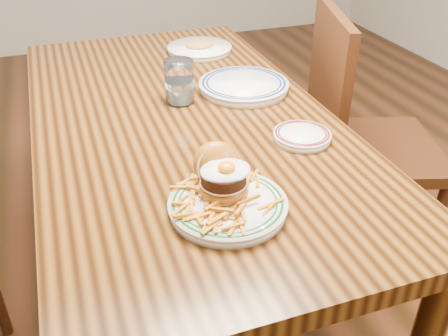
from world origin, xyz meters
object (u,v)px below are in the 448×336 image
object	(u,v)px
table	(183,140)
main_plate	(226,194)
side_plate	(302,135)
chair_right	(357,137)

from	to	relation	value
table	main_plate	size ratio (longest dim) A/B	6.01
side_plate	chair_right	bearing A→B (deg)	21.32
table	main_plate	bearing A→B (deg)	-93.50
chair_right	main_plate	size ratio (longest dim) A/B	3.69
table	side_plate	xyz separation A→B (m)	(0.26, -0.26, 0.10)
chair_right	side_plate	size ratio (longest dim) A/B	6.31
chair_right	side_plate	world-z (taller)	chair_right
table	chair_right	xyz separation A→B (m)	(0.67, 0.05, -0.14)
chair_right	main_plate	world-z (taller)	chair_right
side_plate	main_plate	bearing A→B (deg)	-159.76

